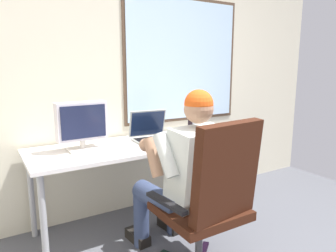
{
  "coord_description": "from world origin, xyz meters",
  "views": [
    {
      "loc": [
        -1.24,
        -0.63,
        1.37
      ],
      "look_at": [
        -0.07,
        1.29,
        0.94
      ],
      "focal_mm": 33.39,
      "sensor_mm": 36.0,
      "label": 1
    }
  ],
  "objects_px": {
    "office_chair": "(213,195)",
    "desk_speaker": "(193,124)",
    "person_seated": "(185,174)",
    "coffee_mug": "(219,131)",
    "wine_glass": "(197,127)",
    "desk": "(142,150)",
    "laptop": "(151,132)",
    "crt_monitor": "(82,123)"
  },
  "relations": [
    {
      "from": "desk",
      "to": "laptop",
      "type": "xyz_separation_m",
      "value": [
        0.13,
        0.07,
        0.13
      ]
    },
    {
      "from": "office_chair",
      "to": "laptop",
      "type": "distance_m",
      "value": 0.98
    },
    {
      "from": "laptop",
      "to": "wine_glass",
      "type": "distance_m",
      "value": 0.41
    },
    {
      "from": "crt_monitor",
      "to": "person_seated",
      "type": "bearing_deg",
      "value": -51.25
    },
    {
      "from": "office_chair",
      "to": "wine_glass",
      "type": "xyz_separation_m",
      "value": [
        0.45,
        0.77,
        0.26
      ]
    },
    {
      "from": "wine_glass",
      "to": "desk_speaker",
      "type": "bearing_deg",
      "value": 63.67
    },
    {
      "from": "wine_glass",
      "to": "office_chair",
      "type": "bearing_deg",
      "value": -120.05
    },
    {
      "from": "office_chair",
      "to": "wine_glass",
      "type": "distance_m",
      "value": 0.93
    },
    {
      "from": "office_chair",
      "to": "desk_speaker",
      "type": "height_order",
      "value": "office_chair"
    },
    {
      "from": "person_seated",
      "to": "coffee_mug",
      "type": "bearing_deg",
      "value": 33.61
    },
    {
      "from": "desk",
      "to": "coffee_mug",
      "type": "bearing_deg",
      "value": -11.41
    },
    {
      "from": "wine_glass",
      "to": "desk_speaker",
      "type": "distance_m",
      "value": 0.25
    },
    {
      "from": "laptop",
      "to": "crt_monitor",
      "type": "bearing_deg",
      "value": -176.75
    },
    {
      "from": "desk",
      "to": "crt_monitor",
      "type": "distance_m",
      "value": 0.57
    },
    {
      "from": "laptop",
      "to": "person_seated",
      "type": "bearing_deg",
      "value": -98.88
    },
    {
      "from": "desk",
      "to": "desk_speaker",
      "type": "xyz_separation_m",
      "value": [
        0.61,
        0.11,
        0.15
      ]
    },
    {
      "from": "person_seated",
      "to": "laptop",
      "type": "height_order",
      "value": "person_seated"
    },
    {
      "from": "laptop",
      "to": "desk_speaker",
      "type": "distance_m",
      "value": 0.48
    },
    {
      "from": "desk",
      "to": "desk_speaker",
      "type": "relative_size",
      "value": 10.93
    },
    {
      "from": "person_seated",
      "to": "coffee_mug",
      "type": "relative_size",
      "value": 12.69
    },
    {
      "from": "wine_glass",
      "to": "desk_speaker",
      "type": "relative_size",
      "value": 0.94
    },
    {
      "from": "desk",
      "to": "laptop",
      "type": "bearing_deg",
      "value": 27.36
    },
    {
      "from": "office_chair",
      "to": "crt_monitor",
      "type": "distance_m",
      "value": 1.13
    },
    {
      "from": "desk",
      "to": "wine_glass",
      "type": "height_order",
      "value": "wine_glass"
    },
    {
      "from": "desk",
      "to": "wine_glass",
      "type": "bearing_deg",
      "value": -13.11
    },
    {
      "from": "person_seated",
      "to": "laptop",
      "type": "relative_size",
      "value": 3.38
    },
    {
      "from": "coffee_mug",
      "to": "wine_glass",
      "type": "bearing_deg",
      "value": 172.36
    },
    {
      "from": "desk",
      "to": "person_seated",
      "type": "xyz_separation_m",
      "value": [
        0.02,
        -0.61,
        -0.03
      ]
    },
    {
      "from": "wine_glass",
      "to": "coffee_mug",
      "type": "bearing_deg",
      "value": -7.64
    },
    {
      "from": "desk",
      "to": "laptop",
      "type": "distance_m",
      "value": 0.2
    },
    {
      "from": "crt_monitor",
      "to": "office_chair",
      "type": "bearing_deg",
      "value": -59.53
    },
    {
      "from": "desk_speaker",
      "to": "office_chair",
      "type": "bearing_deg",
      "value": -119.23
    },
    {
      "from": "desk",
      "to": "crt_monitor",
      "type": "bearing_deg",
      "value": 176.35
    },
    {
      "from": "desk_speaker",
      "to": "laptop",
      "type": "bearing_deg",
      "value": -174.74
    },
    {
      "from": "desk",
      "to": "wine_glass",
      "type": "xyz_separation_m",
      "value": [
        0.49,
        -0.12,
        0.17
      ]
    },
    {
      "from": "office_chair",
      "to": "crt_monitor",
      "type": "bearing_deg",
      "value": 120.47
    },
    {
      "from": "office_chair",
      "to": "coffee_mug",
      "type": "relative_size",
      "value": 10.95
    },
    {
      "from": "office_chair",
      "to": "laptop",
      "type": "xyz_separation_m",
      "value": [
        0.08,
        0.95,
        0.22
      ]
    },
    {
      "from": "coffee_mug",
      "to": "desk_speaker",
      "type": "bearing_deg",
      "value": 114.22
    },
    {
      "from": "laptop",
      "to": "desk_speaker",
      "type": "xyz_separation_m",
      "value": [
        0.48,
        0.04,
        0.02
      ]
    },
    {
      "from": "crt_monitor",
      "to": "desk_speaker",
      "type": "xyz_separation_m",
      "value": [
        1.1,
        0.08,
        -0.13
      ]
    },
    {
      "from": "person_seated",
      "to": "crt_monitor",
      "type": "height_order",
      "value": "person_seated"
    }
  ]
}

